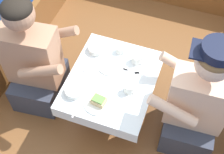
{
  "coord_description": "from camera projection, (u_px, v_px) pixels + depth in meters",
  "views": [
    {
      "loc": [
        0.44,
        -1.25,
        2.6
      ],
      "look_at": [
        0.0,
        -0.02,
        0.82
      ],
      "focal_mm": 50.0,
      "sensor_mm": 36.0,
      "label": 1
    }
  ],
  "objects": [
    {
      "name": "sandwich",
      "position": [
        99.0,
        100.0,
        2.08
      ],
      "size": [
        0.1,
        0.09,
        0.05
      ],
      "rotation": [
        0.0,
        0.0,
        -0.14
      ],
      "color": "#E0BC7F",
      "rests_on": "plate_sandwich"
    },
    {
      "name": "utensil_knife_starboard",
      "position": [
        80.0,
        69.0,
        2.27
      ],
      "size": [
        0.04,
        0.17,
        0.0
      ],
      "rotation": [
        0.0,
        0.0,
        1.41
      ],
      "color": "silver",
      "rests_on": "cockpit_table"
    },
    {
      "name": "bowl_port_near",
      "position": [
        74.0,
        91.0,
        2.14
      ],
      "size": [
        0.13,
        0.13,
        0.04
      ],
      "color": "silver",
      "rests_on": "cockpit_table"
    },
    {
      "name": "utensil_fork_starboard",
      "position": [
        131.0,
        75.0,
        2.24
      ],
      "size": [
        0.14,
        0.12,
        0.0
      ],
      "rotation": [
        0.0,
        0.0,
        0.69
      ],
      "color": "silver",
      "rests_on": "cockpit_table"
    },
    {
      "name": "person_port",
      "position": [
        34.0,
        63.0,
        2.34
      ],
      "size": [
        0.56,
        0.49,
        1.01
      ],
      "rotation": [
        0.0,
        0.0,
        0.11
      ],
      "color": "#333847",
      "rests_on": "boat_deck"
    },
    {
      "name": "ground_plane",
      "position": [
        113.0,
        127.0,
        2.88
      ],
      "size": [
        60.0,
        60.0,
        0.0
      ],
      "primitive_type": "plane",
      "color": "navy"
    },
    {
      "name": "utensil_knife_port",
      "position": [
        122.0,
        106.0,
        2.09
      ],
      "size": [
        0.08,
        0.16,
        0.0
      ],
      "rotation": [
        0.0,
        0.0,
        1.17
      ],
      "color": "silver",
      "rests_on": "cockpit_table"
    },
    {
      "name": "bowl_starboard_near",
      "position": [
        97.0,
        48.0,
        2.37
      ],
      "size": [
        0.13,
        0.13,
        0.04
      ],
      "color": "silver",
      "rests_on": "cockpit_table"
    },
    {
      "name": "gunwale_port",
      "position": [
        6.0,
        63.0,
        2.64
      ],
      "size": [
        0.06,
        2.96,
        0.36
      ],
      "primitive_type": "cube",
      "color": "brown",
      "rests_on": "boat_deck"
    },
    {
      "name": "coffee_cup_port",
      "position": [
        137.0,
        59.0,
        2.29
      ],
      "size": [
        0.11,
        0.08,
        0.06
      ],
      "color": "silver",
      "rests_on": "cockpit_table"
    },
    {
      "name": "coffee_cup_starboard",
      "position": [
        129.0,
        88.0,
        2.13
      ],
      "size": [
        0.1,
        0.07,
        0.07
      ],
      "color": "silver",
      "rests_on": "cockpit_table"
    },
    {
      "name": "boat_deck",
      "position": [
        113.0,
        118.0,
        2.74
      ],
      "size": [
        2.0,
        2.96,
        0.35
      ],
      "primitive_type": "cube",
      "color": "brown",
      "rests_on": "ground_plane"
    },
    {
      "name": "plate_sandwich",
      "position": [
        99.0,
        103.0,
        2.1
      ],
      "size": [
        0.2,
        0.2,
        0.01
      ],
      "color": "silver",
      "rests_on": "cockpit_table"
    },
    {
      "name": "utensil_spoon_starboard",
      "position": [
        74.0,
        103.0,
        2.1
      ],
      "size": [
        0.07,
        0.17,
        0.01
      ],
      "rotation": [
        0.0,
        0.0,
        1.88
      ],
      "color": "silver",
      "rests_on": "cockpit_table"
    },
    {
      "name": "person_starboard",
      "position": [
        196.0,
        105.0,
        2.12
      ],
      "size": [
        0.54,
        0.46,
        1.02
      ],
      "rotation": [
        0.0,
        0.0,
        3.19
      ],
      "color": "#333847",
      "rests_on": "boat_deck"
    },
    {
      "name": "utensil_fork_port",
      "position": [
        132.0,
        71.0,
        2.26
      ],
      "size": [
        0.17,
        0.02,
        0.0
      ],
      "rotation": [
        0.0,
        0.0,
        3.13
      ],
      "color": "silver",
      "rests_on": "cockpit_table"
    },
    {
      "name": "cockpit_table",
      "position": [
        112.0,
        83.0,
        2.27
      ],
      "size": [
        0.61,
        0.73,
        0.44
      ],
      "color": "#B2B2B7",
      "rests_on": "boat_deck"
    },
    {
      "name": "utensil_spoon_center",
      "position": [
        86.0,
        76.0,
        2.24
      ],
      "size": [
        0.1,
        0.16,
        0.01
      ],
      "rotation": [
        0.0,
        0.0,
        2.07
      ],
      "color": "silver",
      "rests_on": "cockpit_table"
    },
    {
      "name": "coffee_cup_center",
      "position": [
        121.0,
        49.0,
        2.35
      ],
      "size": [
        0.1,
        0.07,
        0.05
      ],
      "color": "silver",
      "rests_on": "cockpit_table"
    },
    {
      "name": "plate_bread",
      "position": [
        110.0,
        66.0,
        2.28
      ],
      "size": [
        0.17,
        0.17,
        0.01
      ],
      "color": "silver",
      "rests_on": "cockpit_table"
    }
  ]
}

